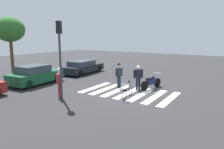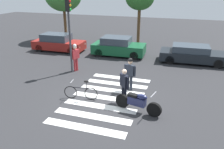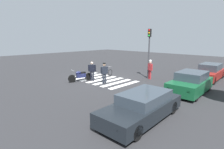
{
  "view_description": "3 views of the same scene",
  "coord_description": "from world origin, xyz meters",
  "px_view_note": "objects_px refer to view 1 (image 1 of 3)",
  "views": [
    {
      "loc": [
        -12.19,
        -6.29,
        3.72
      ],
      "look_at": [
        -0.25,
        1.13,
        1.13
      ],
      "focal_mm": 34.77,
      "sensor_mm": 36.0,
      "label": 1
    },
    {
      "loc": [
        3.43,
        -9.66,
        5.28
      ],
      "look_at": [
        -0.14,
        1.34,
        0.73
      ],
      "focal_mm": 37.01,
      "sensor_mm": 36.0,
      "label": 2
    },
    {
      "loc": [
        10.4,
        11.41,
        3.68
      ],
      "look_at": [
        0.52,
        1.78,
        0.79
      ],
      "focal_mm": 28.02,
      "sensor_mm": 36.0,
      "label": 3
    }
  ],
  "objects_px": {
    "pedestrian_bystander": "(59,81)",
    "police_motorcycle": "(151,82)",
    "leaning_bicycle": "(128,92)",
    "car_green_compact": "(35,75)",
    "car_black_suv": "(83,67)",
    "traffic_light_pole": "(60,48)",
    "officer_by_motorcycle": "(138,76)",
    "officer_on_foot": "(119,73)"
  },
  "relations": [
    {
      "from": "officer_on_foot",
      "to": "leaning_bicycle",
      "type": "bearing_deg",
      "value": -138.74
    },
    {
      "from": "leaning_bicycle",
      "to": "car_green_compact",
      "type": "relative_size",
      "value": 0.41
    },
    {
      "from": "car_black_suv",
      "to": "officer_on_foot",
      "type": "bearing_deg",
      "value": -118.19
    },
    {
      "from": "police_motorcycle",
      "to": "car_black_suv",
      "type": "relative_size",
      "value": 0.46
    },
    {
      "from": "car_black_suv",
      "to": "pedestrian_bystander",
      "type": "bearing_deg",
      "value": -150.19
    },
    {
      "from": "officer_by_motorcycle",
      "to": "car_green_compact",
      "type": "bearing_deg",
      "value": 108.54
    },
    {
      "from": "leaning_bicycle",
      "to": "car_black_suv",
      "type": "distance_m",
      "value": 9.23
    },
    {
      "from": "leaning_bicycle",
      "to": "traffic_light_pole",
      "type": "bearing_deg",
      "value": 123.35
    },
    {
      "from": "pedestrian_bystander",
      "to": "car_black_suv",
      "type": "xyz_separation_m",
      "value": [
        7.17,
        4.11,
        -0.42
      ]
    },
    {
      "from": "car_black_suv",
      "to": "traffic_light_pole",
      "type": "height_order",
      "value": "traffic_light_pole"
    },
    {
      "from": "car_black_suv",
      "to": "police_motorcycle",
      "type": "bearing_deg",
      "value": -105.97
    },
    {
      "from": "officer_by_motorcycle",
      "to": "car_black_suv",
      "type": "xyz_separation_m",
      "value": [
        3.07,
        7.35,
        -0.36
      ]
    },
    {
      "from": "police_motorcycle",
      "to": "car_black_suv",
      "type": "bearing_deg",
      "value": 74.03
    },
    {
      "from": "traffic_light_pole",
      "to": "leaning_bicycle",
      "type": "bearing_deg",
      "value": -56.65
    },
    {
      "from": "pedestrian_bystander",
      "to": "car_green_compact",
      "type": "distance_m",
      "value": 4.51
    },
    {
      "from": "officer_by_motorcycle",
      "to": "pedestrian_bystander",
      "type": "xyz_separation_m",
      "value": [
        -4.11,
        3.24,
        0.06
      ]
    },
    {
      "from": "officer_on_foot",
      "to": "traffic_light_pole",
      "type": "bearing_deg",
      "value": 160.16
    },
    {
      "from": "car_green_compact",
      "to": "traffic_light_pole",
      "type": "xyz_separation_m",
      "value": [
        -1.74,
        -4.48,
        2.29
      ]
    },
    {
      "from": "pedestrian_bystander",
      "to": "traffic_light_pole",
      "type": "xyz_separation_m",
      "value": [
        -0.12,
        -0.29,
        1.96
      ]
    },
    {
      "from": "pedestrian_bystander",
      "to": "police_motorcycle",
      "type": "bearing_deg",
      "value": -38.23
    },
    {
      "from": "officer_on_foot",
      "to": "car_green_compact",
      "type": "relative_size",
      "value": 0.43
    },
    {
      "from": "pedestrian_bystander",
      "to": "leaning_bicycle",
      "type": "bearing_deg",
      "value": -60.29
    },
    {
      "from": "police_motorcycle",
      "to": "officer_on_foot",
      "type": "bearing_deg",
      "value": 112.96
    },
    {
      "from": "car_green_compact",
      "to": "traffic_light_pole",
      "type": "height_order",
      "value": "traffic_light_pole"
    },
    {
      "from": "officer_on_foot",
      "to": "pedestrian_bystander",
      "type": "bearing_deg",
      "value": 156.08
    },
    {
      "from": "traffic_light_pole",
      "to": "officer_on_foot",
      "type": "bearing_deg",
      "value": -19.84
    },
    {
      "from": "officer_by_motorcycle",
      "to": "leaning_bicycle",
      "type": "bearing_deg",
      "value": -171.84
    },
    {
      "from": "officer_by_motorcycle",
      "to": "traffic_light_pole",
      "type": "xyz_separation_m",
      "value": [
        -4.23,
        2.95,
        2.02
      ]
    },
    {
      "from": "pedestrian_bystander",
      "to": "car_black_suv",
      "type": "relative_size",
      "value": 0.38
    },
    {
      "from": "police_motorcycle",
      "to": "pedestrian_bystander",
      "type": "xyz_separation_m",
      "value": [
        -4.89,
        3.86,
        0.57
      ]
    },
    {
      "from": "car_black_suv",
      "to": "traffic_light_pole",
      "type": "distance_m",
      "value": 8.84
    },
    {
      "from": "leaning_bicycle",
      "to": "officer_on_foot",
      "type": "height_order",
      "value": "officer_on_foot"
    },
    {
      "from": "car_green_compact",
      "to": "police_motorcycle",
      "type": "bearing_deg",
      "value": -67.84
    },
    {
      "from": "police_motorcycle",
      "to": "traffic_light_pole",
      "type": "distance_m",
      "value": 6.65
    },
    {
      "from": "officer_on_foot",
      "to": "car_black_suv",
      "type": "xyz_separation_m",
      "value": [
        3.16,
        5.89,
        -0.42
      ]
    },
    {
      "from": "officer_by_motorcycle",
      "to": "car_black_suv",
      "type": "bearing_deg",
      "value": 67.35
    },
    {
      "from": "pedestrian_bystander",
      "to": "car_black_suv",
      "type": "height_order",
      "value": "pedestrian_bystander"
    },
    {
      "from": "pedestrian_bystander",
      "to": "traffic_light_pole",
      "type": "bearing_deg",
      "value": -112.33
    },
    {
      "from": "police_motorcycle",
      "to": "traffic_light_pole",
      "type": "xyz_separation_m",
      "value": [
        -5.01,
        3.57,
        2.53
      ]
    },
    {
      "from": "police_motorcycle",
      "to": "car_green_compact",
      "type": "distance_m",
      "value": 8.69
    },
    {
      "from": "officer_by_motorcycle",
      "to": "traffic_light_pole",
      "type": "height_order",
      "value": "traffic_light_pole"
    },
    {
      "from": "leaning_bicycle",
      "to": "car_green_compact",
      "type": "bearing_deg",
      "value": 92.97
    }
  ]
}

